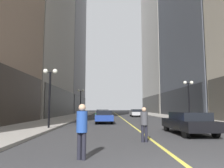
# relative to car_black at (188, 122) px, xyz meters

# --- Properties ---
(ground_plane) EXTENTS (200.00, 200.00, 0.00)m
(ground_plane) POSITION_rel_car_black_xyz_m (-2.66, 26.96, -0.72)
(ground_plane) COLOR #38383A
(sidewalk_left) EXTENTS (4.50, 78.00, 0.15)m
(sidewalk_left) POSITION_rel_car_black_xyz_m (-10.91, 26.96, -0.65)
(sidewalk_left) COLOR #9E9991
(sidewalk_left) RESTS_ON ground
(sidewalk_right) EXTENTS (4.50, 78.00, 0.15)m
(sidewalk_right) POSITION_rel_car_black_xyz_m (5.59, 26.96, -0.65)
(sidewalk_right) COLOR #9E9991
(sidewalk_right) RESTS_ON ground
(lane_centre_stripe) EXTENTS (0.16, 70.00, 0.01)m
(lane_centre_stripe) POSITION_rel_car_black_xyz_m (-2.66, 26.96, -0.72)
(lane_centre_stripe) COLOR #E5D64C
(lane_centre_stripe) RESTS_ON ground
(building_left_mid) EXTENTS (10.87, 24.00, 41.05)m
(building_left_mid) POSITION_rel_car_black_xyz_m (-18.49, 26.46, 19.71)
(building_left_mid) COLOR #A8A399
(building_left_mid) RESTS_ON ground
(building_left_far) EXTENTS (13.90, 26.00, 67.66)m
(building_left_far) POSITION_rel_car_black_xyz_m (-20.01, 51.96, 33.03)
(building_left_far) COLOR gray
(building_left_far) RESTS_ON ground
(building_right_far) EXTENTS (15.59, 26.00, 46.43)m
(building_right_far) POSITION_rel_car_black_xyz_m (15.53, 51.96, 22.43)
(building_right_far) COLOR #A8A399
(building_right_far) RESTS_ON ground
(car_black) EXTENTS (1.99, 4.75, 1.32)m
(car_black) POSITION_rel_car_black_xyz_m (0.00, 0.00, 0.00)
(car_black) COLOR black
(car_black) RESTS_ON ground
(car_blue) EXTENTS (1.93, 4.60, 1.32)m
(car_blue) POSITION_rel_car_black_xyz_m (-5.24, 9.47, -0.00)
(car_blue) COLOR navy
(car_blue) RESTS_ON ground
(car_green) EXTENTS (2.03, 4.43, 1.32)m
(car_green) POSITION_rel_car_black_xyz_m (-5.58, 18.51, -0.00)
(car_green) COLOR #196038
(car_green) RESTS_ON ground
(car_silver) EXTENTS (1.95, 4.46, 1.32)m
(car_silver) POSITION_rel_car_black_xyz_m (0.22, 25.48, -0.00)
(car_silver) COLOR #B7B7BC
(car_silver) RESTS_ON ground
(pedestrian_in_blue_hoodie) EXTENTS (0.45, 0.45, 1.70)m
(pedestrian_in_blue_hoodie) POSITION_rel_car_black_xyz_m (-5.62, -6.12, 0.27)
(pedestrian_in_blue_hoodie) COLOR black
(pedestrian_in_blue_hoodie) RESTS_ON ground
(pedestrian_with_orange_bag) EXTENTS (0.34, 0.34, 1.60)m
(pedestrian_with_orange_bag) POSITION_rel_car_black_xyz_m (-3.12, -2.82, 0.21)
(pedestrian_with_orange_bag) COLOR black
(pedestrian_with_orange_bag) RESTS_ON ground
(street_lamp_left_near) EXTENTS (1.06, 0.36, 4.43)m
(street_lamp_left_near) POSITION_rel_car_black_xyz_m (-9.06, 2.70, 2.54)
(street_lamp_left_near) COLOR black
(street_lamp_left_near) RESTS_ON ground
(street_lamp_left_far) EXTENTS (1.06, 0.36, 4.43)m
(street_lamp_left_far) POSITION_rel_car_black_xyz_m (-9.06, 20.28, 2.54)
(street_lamp_left_far) COLOR black
(street_lamp_left_far) RESTS_ON ground
(street_lamp_right_mid) EXTENTS (1.06, 0.36, 4.43)m
(street_lamp_right_mid) POSITION_rel_car_black_xyz_m (3.74, 9.52, 2.54)
(street_lamp_right_mid) COLOR black
(street_lamp_right_mid) RESTS_ON ground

